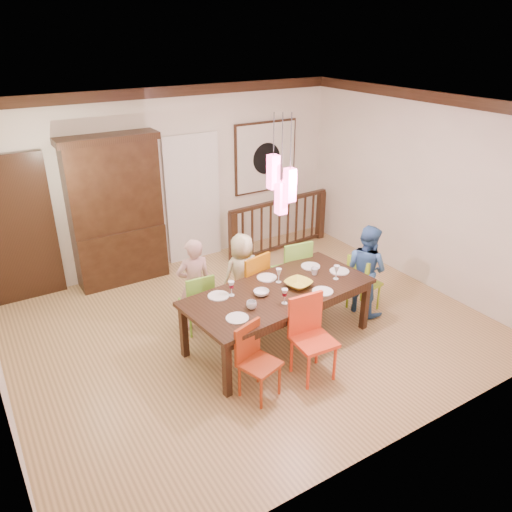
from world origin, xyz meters
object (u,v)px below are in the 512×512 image
person_end_right (366,269)px  person_far_mid (242,274)px  dining_table (279,295)px  balustrade (279,224)px  china_hutch (116,211)px  chair_end_right (365,279)px  chair_far_left (196,297)px  person_far_left (194,285)px

person_end_right → person_far_mid: bearing=50.5°
dining_table → balustrade: size_ratio=1.18×
china_hutch → person_far_mid: (1.13, -1.87, -0.57)m
person_end_right → chair_end_right: bearing=-50.0°
person_end_right → chair_far_left: bearing=61.1°
dining_table → person_far_left: bearing=125.0°
china_hutch → person_far_left: china_hutch is taller
dining_table → person_far_mid: person_far_mid is taller
dining_table → balustrade: (1.63, 2.41, -0.18)m
person_far_left → chair_far_left: bearing=89.9°
dining_table → chair_far_left: bearing=127.2°
person_end_right → person_far_left: bearing=59.7°
chair_far_left → person_far_mid: person_far_mid is taller
chair_end_right → dining_table: bearing=84.5°
chair_end_right → person_far_mid: (-1.52, 0.83, 0.11)m
dining_table → china_hutch: (-1.15, 2.75, 0.49)m
chair_end_right → person_end_right: size_ratio=0.65×
person_far_mid → china_hutch: bearing=-57.0°
china_hutch → person_end_right: bearing=-46.3°
dining_table → china_hutch: 3.02m
chair_far_left → person_far_left: person_far_left is taller
chair_end_right → person_end_right: person_end_right is taller
chair_far_left → person_far_left: (0.01, 0.06, 0.16)m
dining_table → chair_far_left: size_ratio=2.94×
chair_end_right → china_hutch: 3.85m
chair_far_left → dining_table: bearing=136.9°
china_hutch → person_far_left: size_ratio=1.80×
balustrade → person_end_right: 2.40m
dining_table → chair_end_right: (1.50, 0.05, -0.19)m
china_hutch → person_end_right: 3.82m
dining_table → person_far_left: (-0.75, 0.87, -0.03)m
china_hutch → balustrade: 2.88m
dining_table → china_hutch: bearing=106.6°
person_far_left → person_far_mid: (0.73, 0.01, -0.05)m
chair_end_right → china_hutch: size_ratio=0.36×
chair_far_left → chair_end_right: (2.26, -0.76, -0.00)m
chair_far_left → person_far_mid: bearing=-170.9°
chair_far_left → person_far_left: 0.17m
chair_far_left → chair_end_right: 2.38m
chair_end_right → balustrade: 2.36m
person_far_left → person_end_right: 2.38m
person_far_mid → balustrade: bearing=-135.4°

